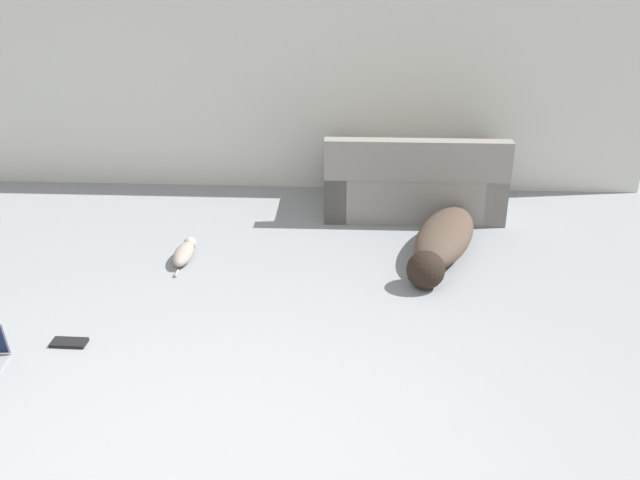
{
  "coord_description": "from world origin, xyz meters",
  "views": [
    {
      "loc": [
        0.73,
        -2.57,
        2.57
      ],
      "look_at": [
        0.51,
        1.79,
        0.55
      ],
      "focal_mm": 40.0,
      "sensor_mm": 36.0,
      "label": 1
    }
  ],
  "objects": [
    {
      "name": "dog",
      "position": [
        1.45,
        2.71,
        0.14
      ],
      "size": [
        0.77,
        1.63,
        0.29
      ],
      "rotation": [
        0.0,
        0.0,
        4.39
      ],
      "color": "#4C3D33",
      "rests_on": "ground_plane"
    },
    {
      "name": "wall_back",
      "position": [
        0.0,
        4.3,
        1.35
      ],
      "size": [
        7.15,
        0.06,
        2.7
      ],
      "color": "beige",
      "rests_on": "ground_plane"
    },
    {
      "name": "book_black",
      "position": [
        -1.1,
        1.27,
        0.01
      ],
      "size": [
        0.23,
        0.12,
        0.02
      ],
      "rotation": [
        0.0,
        0.0,
        -0.02
      ],
      "color": "black",
      "rests_on": "ground_plane"
    },
    {
      "name": "couch",
      "position": [
        1.28,
        3.68,
        0.27
      ],
      "size": [
        1.63,
        0.82,
        0.78
      ],
      "rotation": [
        0.0,
        0.0,
        3.15
      ],
      "color": "gray",
      "rests_on": "ground_plane"
    },
    {
      "name": "cat",
      "position": [
        -0.63,
        2.55,
        0.06
      ],
      "size": [
        0.15,
        0.58,
        0.12
      ],
      "rotation": [
        0.0,
        0.0,
        1.56
      ],
      "color": "gray",
      "rests_on": "ground_plane"
    }
  ]
}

